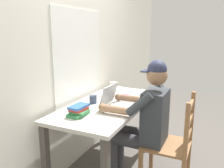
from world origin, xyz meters
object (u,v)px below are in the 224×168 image
at_px(coffee_mug_spare, 110,94).
at_px(book_stack_main, 79,111).
at_px(seated_person, 144,117).
at_px(laptop, 117,102).
at_px(computer_mouse, 132,99).
at_px(landscape_photo_print, 124,95).
at_px(wooden_chair, 172,145).
at_px(coffee_mug_white, 113,85).
at_px(coffee_mug_dark, 93,99).
at_px(desk, 109,112).

height_order(coffee_mug_spare, book_stack_main, coffee_mug_spare).
distance_m(seated_person, laptop, 0.31).
bearing_deg(laptop, coffee_mug_spare, 36.57).
bearing_deg(coffee_mug_spare, computer_mouse, -87.27).
distance_m(computer_mouse, landscape_photo_print, 0.23).
bearing_deg(book_stack_main, laptop, -31.74).
distance_m(wooden_chair, laptop, 0.66).
relative_size(computer_mouse, coffee_mug_spare, 0.84).
xyz_separation_m(wooden_chair, computer_mouse, (0.29, 0.51, 0.30)).
height_order(coffee_mug_white, coffee_mug_spare, coffee_mug_spare).
relative_size(coffee_mug_dark, coffee_mug_spare, 0.99).
relative_size(desk, wooden_chair, 1.56).
bearing_deg(computer_mouse, book_stack_main, 156.69).
distance_m(computer_mouse, coffee_mug_white, 0.56).
bearing_deg(coffee_mug_spare, coffee_mug_white, 19.49).
bearing_deg(landscape_photo_print, wooden_chair, -119.06).
bearing_deg(landscape_photo_print, seated_person, -134.30).
bearing_deg(seated_person, coffee_mug_dark, 87.19).
bearing_deg(book_stack_main, coffee_mug_spare, -1.42).
xyz_separation_m(seated_person, landscape_photo_print, (0.46, 0.39, 0.06)).
xyz_separation_m(desk, wooden_chair, (-0.10, -0.70, -0.18)).
bearing_deg(coffee_mug_dark, coffee_mug_white, 5.38).
xyz_separation_m(seated_person, wooden_chair, (0.00, -0.28, -0.23)).
bearing_deg(book_stack_main, desk, -10.93).
bearing_deg(book_stack_main, coffee_mug_white, 6.93).
height_order(laptop, landscape_photo_print, laptop).
xyz_separation_m(coffee_mug_white, coffee_mug_spare, (-0.40, -0.14, 0.00)).
bearing_deg(wooden_chair, laptop, 89.62).
distance_m(desk, book_stack_main, 0.48).
bearing_deg(computer_mouse, coffee_mug_dark, 127.69).
xyz_separation_m(coffee_mug_white, book_stack_main, (-1.03, -0.13, -0.00)).
relative_size(coffee_mug_spare, landscape_photo_print, 0.91).
bearing_deg(landscape_photo_print, coffee_mug_dark, 161.70).
distance_m(computer_mouse, coffee_mug_spare, 0.27).
height_order(desk, laptop, laptop).
distance_m(computer_mouse, book_stack_main, 0.71).
bearing_deg(computer_mouse, coffee_mug_white, 46.25).
distance_m(coffee_mug_white, coffee_mug_dark, 0.66).
height_order(wooden_chair, book_stack_main, wooden_chair).
relative_size(wooden_chair, laptop, 2.86).
bearing_deg(desk, coffee_mug_white, 20.15).
height_order(desk, coffee_mug_dark, coffee_mug_dark).
distance_m(coffee_mug_dark, book_stack_main, 0.39).
bearing_deg(book_stack_main, wooden_chair, -65.94).
distance_m(laptop, landscape_photo_print, 0.47).
distance_m(wooden_chair, coffee_mug_white, 1.19).
relative_size(desk, landscape_photo_print, 11.36).
distance_m(seated_person, book_stack_main, 0.63).
height_order(laptop, coffee_mug_white, laptop).
relative_size(coffee_mug_white, landscape_photo_print, 0.94).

